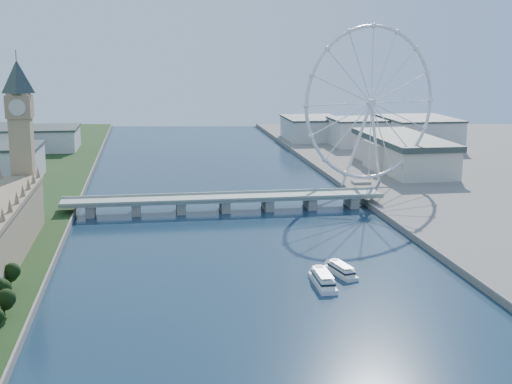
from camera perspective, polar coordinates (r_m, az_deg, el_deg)
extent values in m
cube|color=tan|center=(465.20, -18.16, 2.60)|extent=(13.00, 13.00, 80.00)
cube|color=#937A59|center=(461.56, -18.41, 6.52)|extent=(15.00, 15.00, 14.00)
pyramid|color=#2D3833|center=(460.19, -18.64, 9.99)|extent=(20.02, 20.02, 20.00)
cube|color=gray|center=(489.25, -2.53, -0.52)|extent=(220.00, 22.00, 2.00)
cube|color=gray|center=(489.23, -13.07, -1.38)|extent=(6.00, 20.00, 7.50)
cube|color=gray|center=(487.73, -9.55, -1.28)|extent=(6.00, 20.00, 7.50)
cube|color=gray|center=(488.08, -6.03, -1.17)|extent=(6.00, 20.00, 7.50)
cube|color=gray|center=(490.27, -2.53, -1.06)|extent=(6.00, 20.00, 7.50)
cube|color=gray|center=(494.27, 0.93, -0.95)|extent=(6.00, 20.00, 7.50)
cube|color=gray|center=(500.05, 4.32, -0.83)|extent=(6.00, 20.00, 7.50)
cube|color=gray|center=(507.53, 7.63, -0.72)|extent=(6.00, 20.00, 7.50)
torus|color=silver|center=(559.05, 9.20, 7.04)|extent=(113.60, 39.12, 118.60)
cylinder|color=silver|center=(559.05, 9.20, 7.04)|extent=(7.25, 6.61, 6.00)
cube|color=gray|center=(576.11, 8.41, 0.77)|extent=(14.00, 10.00, 2.00)
cube|color=beige|center=(622.74, -18.69, 2.21)|extent=(40.00, 60.00, 26.00)
cube|color=beige|center=(787.97, -15.89, 4.10)|extent=(50.00, 70.00, 22.00)
cube|color=beige|center=(795.64, 8.27, 4.71)|extent=(60.00, 60.00, 28.00)
cube|color=beige|center=(796.44, 12.84, 4.62)|extent=(70.00, 90.00, 30.00)
cube|color=beige|center=(843.11, 4.47, 5.04)|extent=(60.00, 80.00, 24.00)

